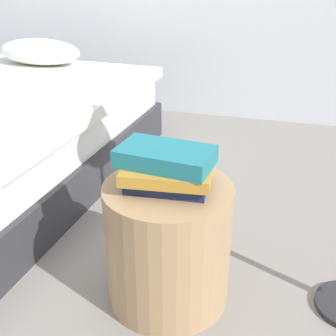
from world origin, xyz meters
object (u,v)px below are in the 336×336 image
at_px(book_ochre, 168,170).
at_px(book_teal, 165,157).
at_px(book_navy, 169,182).
at_px(side_table, 168,243).

height_order(book_ochre, book_teal, book_teal).
distance_m(book_navy, book_ochre, 0.04).
xyz_separation_m(book_ochre, book_teal, (-0.01, -0.00, 0.05)).
xyz_separation_m(side_table, book_navy, (0.00, -0.00, 0.23)).
distance_m(side_table, book_teal, 0.32).
relative_size(side_table, book_navy, 1.73).
relative_size(book_ochre, book_teal, 0.95).
height_order(side_table, book_ochre, book_ochre).
bearing_deg(book_ochre, side_table, 164.35).
bearing_deg(book_navy, book_ochre, 155.55).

